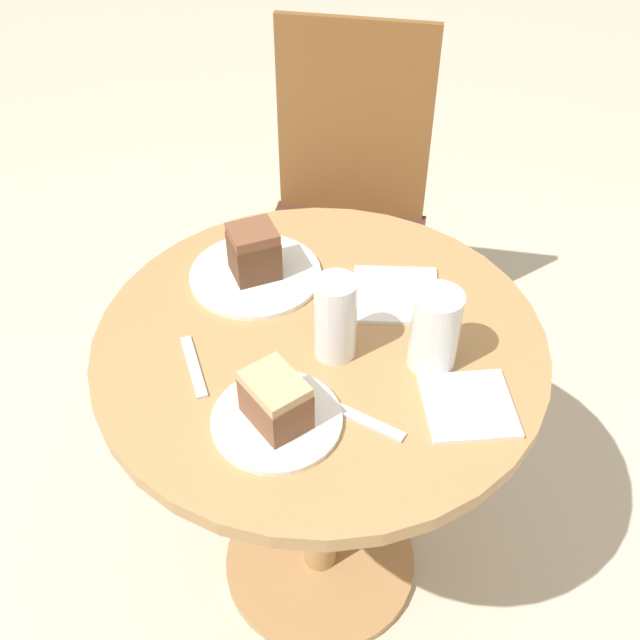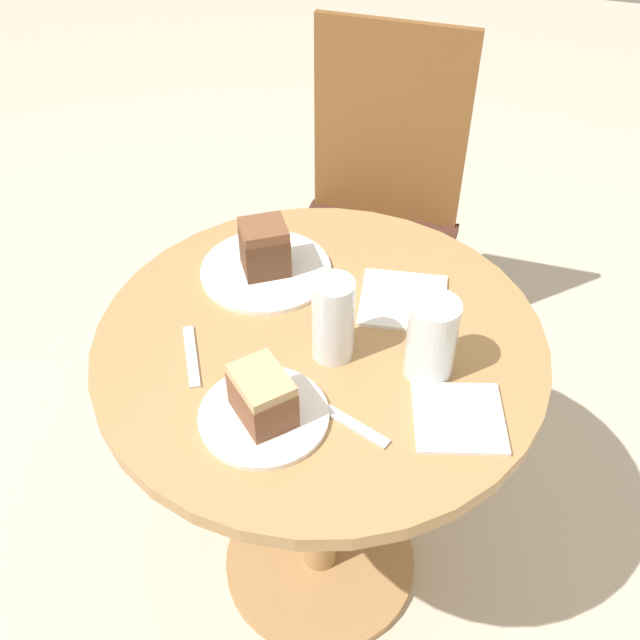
{
  "view_description": "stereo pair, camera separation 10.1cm",
  "coord_description": "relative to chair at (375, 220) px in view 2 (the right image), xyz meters",
  "views": [
    {
      "loc": [
        0.16,
        -0.9,
        1.64
      ],
      "look_at": [
        0.0,
        0.0,
        0.79
      ],
      "focal_mm": 42.0,
      "sensor_mm": 36.0,
      "label": 1
    },
    {
      "loc": [
        0.25,
        -0.88,
        1.64
      ],
      "look_at": [
        0.0,
        0.0,
        0.79
      ],
      "focal_mm": 42.0,
      "sensor_mm": 36.0,
      "label": 2
    }
  ],
  "objects": [
    {
      "name": "ground_plane",
      "position": [
        0.06,
        -0.73,
        -0.49
      ],
      "size": [
        8.0,
        8.0,
        0.0
      ],
      "primitive_type": "plane",
      "color": "beige"
    },
    {
      "name": "table",
      "position": [
        0.06,
        -0.73,
        0.06
      ],
      "size": [
        0.78,
        0.78,
        0.75
      ],
      "color": "tan",
      "rests_on": "ground_plane"
    },
    {
      "name": "chair",
      "position": [
        0.0,
        0.0,
        0.0
      ],
      "size": [
        0.43,
        0.42,
        0.97
      ],
      "rotation": [
        0.0,
        0.0,
        -0.01
      ],
      "color": "brown",
      "rests_on": "ground_plane"
    },
    {
      "name": "plate_near",
      "position": [
        0.02,
        -0.92,
        0.27
      ],
      "size": [
        0.2,
        0.2,
        0.01
      ],
      "color": "white",
      "rests_on": "table"
    },
    {
      "name": "plate_far",
      "position": [
        -0.09,
        -0.59,
        0.27
      ],
      "size": [
        0.25,
        0.25,
        0.01
      ],
      "color": "white",
      "rests_on": "table"
    },
    {
      "name": "cake_slice_near",
      "position": [
        0.02,
        -0.92,
        0.31
      ],
      "size": [
        0.12,
        0.12,
        0.08
      ],
      "rotation": [
        0.0,
        0.0,
        0.81
      ],
      "color": "brown",
      "rests_on": "plate_near"
    },
    {
      "name": "cake_slice_far",
      "position": [
        -0.09,
        -0.59,
        0.32
      ],
      "size": [
        0.11,
        0.11,
        0.1
      ],
      "rotation": [
        0.0,
        0.0,
        2.12
      ],
      "color": "brown",
      "rests_on": "plate_far"
    },
    {
      "name": "glass_lemonade",
      "position": [
        0.09,
        -0.76,
        0.33
      ],
      "size": [
        0.07,
        0.07,
        0.15
      ],
      "color": "beige",
      "rests_on": "table"
    },
    {
      "name": "glass_water",
      "position": [
        0.25,
        -0.75,
        0.32
      ],
      "size": [
        0.08,
        0.08,
        0.14
      ],
      "color": "silver",
      "rests_on": "table"
    },
    {
      "name": "napkin_stack",
      "position": [
        0.18,
        -0.6,
        0.26
      ],
      "size": [
        0.17,
        0.17,
        0.01
      ],
      "rotation": [
        0.0,
        0.0,
        0.13
      ],
      "color": "white",
      "rests_on": "table"
    },
    {
      "name": "fork",
      "position": [
        0.15,
        -0.89,
        0.26
      ],
      "size": [
        0.15,
        0.07,
        0.0
      ],
      "rotation": [
        0.0,
        0.0,
        2.76
      ],
      "color": "silver",
      "rests_on": "table"
    },
    {
      "name": "spoon",
      "position": [
        -0.13,
        -0.83,
        0.26
      ],
      "size": [
        0.08,
        0.13,
        0.0
      ],
      "rotation": [
        0.0,
        0.0,
        2.06
      ],
      "color": "silver",
      "rests_on": "table"
    },
    {
      "name": "napkin_side",
      "position": [
        0.31,
        -0.84,
        0.26
      ],
      "size": [
        0.17,
        0.17,
        0.01
      ],
      "rotation": [
        0.0,
        0.0,
        0.26
      ],
      "color": "white",
      "rests_on": "table"
    }
  ]
}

